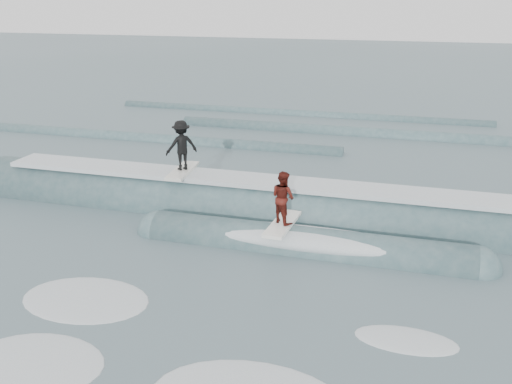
# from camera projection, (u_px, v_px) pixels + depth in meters

# --- Properties ---
(ground) EXTENTS (160.00, 160.00, 0.00)m
(ground) POSITION_uv_depth(u_px,v_px,m) (193.00, 310.00, 12.83)
(ground) COLOR #3A5254
(ground) RESTS_ON ground
(breaking_wave) EXTENTS (21.89, 3.89, 2.23)m
(breaking_wave) POSITION_uv_depth(u_px,v_px,m) (271.00, 219.00, 17.90)
(breaking_wave) COLOR #35535A
(breaking_wave) RESTS_ON ground
(surfer_black) EXTENTS (1.18, 2.04, 1.72)m
(surfer_black) POSITION_uv_depth(u_px,v_px,m) (182.00, 148.00, 18.44)
(surfer_black) COLOR silver
(surfer_black) RESTS_ON ground
(surfer_red) EXTENTS (0.91, 2.03, 1.58)m
(surfer_red) POSITION_uv_depth(u_px,v_px,m) (283.00, 201.00, 15.63)
(surfer_red) COLOR white
(surfer_red) RESTS_ON ground
(far_swells) EXTENTS (34.83, 8.65, 0.80)m
(far_swells) POSITION_uv_depth(u_px,v_px,m) (280.00, 131.00, 29.45)
(far_swells) COLOR #35535A
(far_swells) RESTS_ON ground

